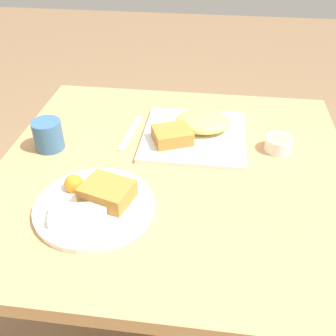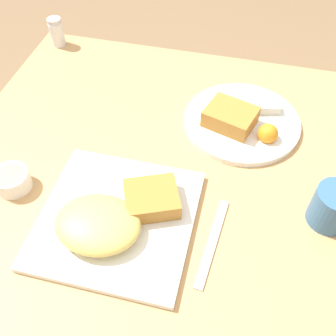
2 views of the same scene
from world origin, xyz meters
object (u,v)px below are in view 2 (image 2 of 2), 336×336
at_px(sauce_ramekin, 12,180).
at_px(butter_knife, 212,242).
at_px(salt_shaker, 57,34).
at_px(coffee_mug, 333,207).
at_px(plate_square_near, 115,218).
at_px(plate_oval_far, 241,120).

relative_size(sauce_ramekin, butter_knife, 0.37).
height_order(salt_shaker, coffee_mug, coffee_mug).
relative_size(plate_square_near, sauce_ramekin, 3.98).
distance_m(plate_oval_far, coffee_mug, 0.29).
height_order(sauce_ramekin, butter_knife, sauce_ramekin).
height_order(plate_square_near, coffee_mug, coffee_mug).
xyz_separation_m(plate_oval_far, salt_shaker, (-0.54, 0.21, 0.02)).
xyz_separation_m(plate_square_near, coffee_mug, (0.38, 0.10, 0.02)).
distance_m(plate_square_near, coffee_mug, 0.39).
distance_m(sauce_ramekin, butter_knife, 0.41).
bearing_deg(plate_square_near, coffee_mug, 15.37).
distance_m(plate_oval_far, salt_shaker, 0.58).
xyz_separation_m(salt_shaker, butter_knife, (0.53, -0.52, -0.03)).
relative_size(plate_oval_far, sauce_ramekin, 3.74).
xyz_separation_m(salt_shaker, coffee_mug, (0.73, -0.42, 0.01)).
bearing_deg(sauce_ramekin, coffee_mug, 6.37).
relative_size(plate_square_near, butter_knife, 1.49).
bearing_deg(sauce_ramekin, salt_shaker, 103.80).
bearing_deg(sauce_ramekin, plate_square_near, -9.34).
height_order(salt_shaker, butter_knife, salt_shaker).
relative_size(plate_oval_far, butter_knife, 1.40).
bearing_deg(plate_oval_far, plate_square_near, -121.03).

